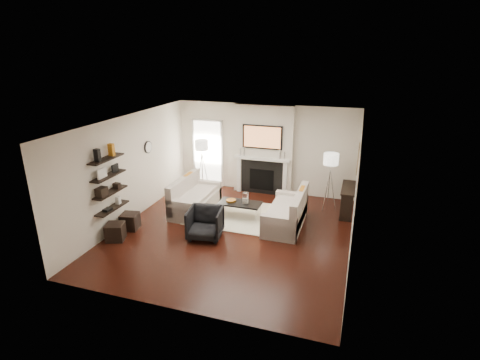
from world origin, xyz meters
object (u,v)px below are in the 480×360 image
(loveseat_right_base, at_px, (285,218))
(lamp_left_shade, at_px, (202,145))
(ottoman_near, at_px, (130,221))
(loveseat_left_base, at_px, (196,203))
(coffee_table, at_px, (240,203))
(armchair, at_px, (205,222))
(lamp_right_shade, at_px, (331,159))

(loveseat_right_base, bearing_deg, lamp_left_shade, 150.19)
(ottoman_near, bearing_deg, loveseat_right_base, 20.69)
(loveseat_left_base, relative_size, ottoman_near, 4.50)
(loveseat_right_base, xyz_separation_m, ottoman_near, (-3.61, -1.36, -0.01))
(loveseat_left_base, distance_m, coffee_table, 1.31)
(loveseat_right_base, bearing_deg, ottoman_near, -159.31)
(armchair, relative_size, ottoman_near, 1.99)
(loveseat_left_base, height_order, coffee_table, same)
(armchair, relative_size, lamp_left_shade, 1.99)
(loveseat_left_base, xyz_separation_m, coffee_table, (1.29, -0.04, 0.19))
(lamp_right_shade, height_order, ottoman_near, lamp_right_shade)
(coffee_table, xyz_separation_m, lamp_right_shade, (2.14, 1.26, 1.05))
(coffee_table, relative_size, lamp_right_shade, 2.75)
(loveseat_left_base, bearing_deg, loveseat_right_base, -3.44)
(lamp_left_shade, height_order, lamp_right_shade, same)
(loveseat_left_base, xyz_separation_m, ottoman_near, (-1.08, -1.52, -0.01))
(lamp_left_shade, relative_size, lamp_right_shade, 1.00)
(armchair, xyz_separation_m, lamp_right_shade, (2.58, 2.56, 1.05))
(lamp_right_shade, distance_m, ottoman_near, 5.43)
(loveseat_left_base, distance_m, lamp_right_shade, 3.85)
(coffee_table, bearing_deg, ottoman_near, -148.19)
(coffee_table, bearing_deg, loveseat_right_base, -5.14)
(armchair, height_order, lamp_left_shade, lamp_left_shade)
(armchair, bearing_deg, ottoman_near, 175.73)
(loveseat_left_base, height_order, ottoman_near, loveseat_left_base)
(loveseat_right_base, relative_size, coffee_table, 1.64)
(coffee_table, distance_m, armchair, 1.37)
(loveseat_left_base, height_order, lamp_left_shade, lamp_left_shade)
(loveseat_right_base, height_order, armchair, armchair)
(coffee_table, bearing_deg, armchair, -108.56)
(lamp_left_shade, bearing_deg, armchair, -65.53)
(lamp_right_shade, bearing_deg, armchair, -135.17)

